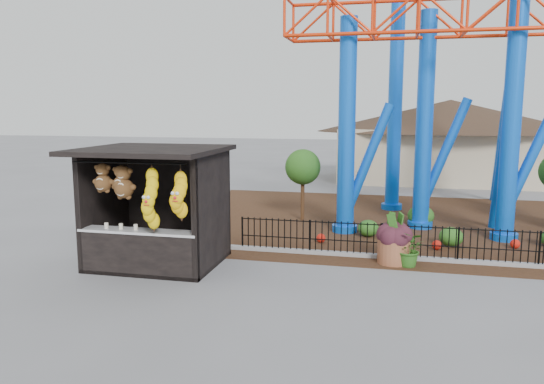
% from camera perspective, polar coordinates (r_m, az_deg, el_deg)
% --- Properties ---
extents(ground, '(120.00, 120.00, 0.00)m').
position_cam_1_polar(ground, '(12.61, -1.75, -10.06)').
color(ground, slate).
rests_on(ground, ground).
extents(mulch_bed, '(18.00, 12.00, 0.02)m').
position_cam_1_polar(mulch_bed, '(19.96, 15.52, -3.22)').
color(mulch_bed, '#331E11').
rests_on(mulch_bed, ground).
extents(curb, '(18.00, 0.18, 0.12)m').
position_cam_1_polar(curb, '(15.10, 16.27, -6.96)').
color(curb, gray).
rests_on(curb, ground).
extents(prize_booth, '(3.50, 3.40, 3.12)m').
position_cam_1_polar(prize_booth, '(14.06, -12.64, -1.83)').
color(prize_booth, black).
rests_on(prize_booth, ground).
extents(picket_fence, '(12.20, 0.06, 1.00)m').
position_cam_1_polar(picket_fence, '(15.07, 19.77, -5.43)').
color(picket_fence, black).
rests_on(picket_fence, ground).
extents(roller_coaster, '(11.00, 6.37, 10.82)m').
position_cam_1_polar(roller_coaster, '(19.98, 19.61, 15.17)').
color(roller_coaster, blue).
rests_on(roller_coaster, ground).
extents(terracotta_planter, '(1.12, 1.12, 0.66)m').
position_cam_1_polar(terracotta_planter, '(14.63, 12.97, -6.25)').
color(terracotta_planter, brown).
rests_on(terracotta_planter, ground).
extents(planter_foliage, '(0.70, 0.70, 0.64)m').
position_cam_1_polar(planter_foliage, '(14.47, 13.06, -3.77)').
color(planter_foliage, '#37161F').
rests_on(planter_foliage, terracotta_planter).
extents(potted_plant, '(1.07, 1.00, 0.96)m').
position_cam_1_polar(potted_plant, '(14.39, 14.61, -5.93)').
color(potted_plant, '#284E17').
rests_on(potted_plant, ground).
extents(landscaping, '(8.66, 3.93, 0.73)m').
position_cam_1_polar(landscaping, '(18.12, 19.16, -3.63)').
color(landscaping, '#265318').
rests_on(landscaping, mulch_bed).
extents(pavilion, '(15.00, 15.00, 4.80)m').
position_cam_1_polar(pavilion, '(31.67, 18.55, 6.62)').
color(pavilion, '#BFAD8C').
rests_on(pavilion, ground).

